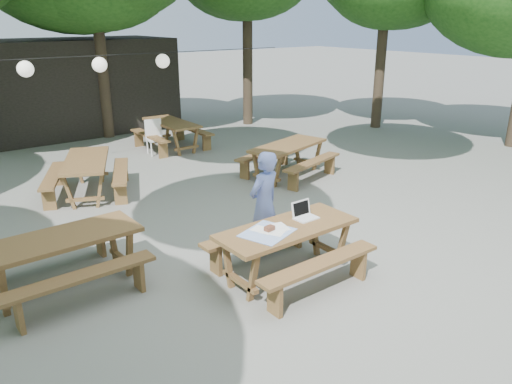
{
  "coord_description": "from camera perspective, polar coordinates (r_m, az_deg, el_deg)",
  "views": [
    {
      "loc": [
        -4.49,
        -5.44,
        3.45
      ],
      "look_at": [
        -0.36,
        -0.06,
        1.05
      ],
      "focal_mm": 35.0,
      "sensor_mm": 36.0,
      "label": 1
    }
  ],
  "objects": [
    {
      "name": "ground",
      "position": [
        7.85,
        1.8,
        -6.58
      ],
      "size": [
        80.0,
        80.0,
        0.0
      ],
      "primitive_type": "plane",
      "color": "slate",
      "rests_on": "ground"
    },
    {
      "name": "pavilion",
      "position": [
        16.83,
        -20.43,
        11.29
      ],
      "size": [
        6.0,
        3.0,
        2.8
      ],
      "primitive_type": "cube",
      "color": "black",
      "rests_on": "ground"
    },
    {
      "name": "main_picnic_table",
      "position": [
        6.95,
        3.54,
        -6.68
      ],
      "size": [
        2.0,
        1.58,
        0.75
      ],
      "color": "brown",
      "rests_on": "ground"
    },
    {
      "name": "picnic_table_nw",
      "position": [
        7.11,
        -21.14,
        -7.43
      ],
      "size": [
        2.01,
        1.61,
        0.75
      ],
      "rotation": [
        0.0,
        0.0,
        0.02
      ],
      "color": "brown",
      "rests_on": "ground"
    },
    {
      "name": "picnic_table_ne",
      "position": [
        11.28,
        3.67,
        3.68
      ],
      "size": [
        2.24,
        2.01,
        0.75
      ],
      "rotation": [
        0.0,
        0.0,
        0.25
      ],
      "color": "brown",
      "rests_on": "ground"
    },
    {
      "name": "picnic_table_far_w",
      "position": [
        10.65,
        -18.69,
        1.72
      ],
      "size": [
        2.22,
        2.38,
        0.75
      ],
      "rotation": [
        0.0,
        0.0,
        1.14
      ],
      "color": "brown",
      "rests_on": "ground"
    },
    {
      "name": "picnic_table_far_e",
      "position": [
        13.91,
        -9.59,
        6.49
      ],
      "size": [
        1.62,
        2.02,
        0.75
      ],
      "rotation": [
        0.0,
        0.0,
        1.55
      ],
      "color": "brown",
      "rests_on": "ground"
    },
    {
      "name": "woman",
      "position": [
        7.42,
        0.93,
        -1.39
      ],
      "size": [
        0.66,
        0.5,
        1.61
      ],
      "primitive_type": "imported",
      "rotation": [
        0.0,
        0.0,
        3.36
      ],
      "color": "#7E91E7",
      "rests_on": "ground"
    },
    {
      "name": "plastic_chair",
      "position": [
        13.42,
        -11.34,
        5.34
      ],
      "size": [
        0.51,
        0.51,
        0.9
      ],
      "rotation": [
        0.0,
        0.0,
        -0.18
      ],
      "color": "white",
      "rests_on": "ground"
    },
    {
      "name": "laptop",
      "position": [
        7.08,
        5.48,
        -2.48
      ],
      "size": [
        0.33,
        0.26,
        0.24
      ],
      "rotation": [
        0.0,
        0.0,
        0.0
      ],
      "color": "white",
      "rests_on": "main_picnic_table"
    },
    {
      "name": "tabletop_clutter",
      "position": [
        6.6,
        1.4,
        -4.53
      ],
      "size": [
        0.79,
        0.73,
        0.08
      ],
      "color": "#3C6BCD",
      "rests_on": "main_picnic_table"
    },
    {
      "name": "paper_lanterns",
      "position": [
        12.27,
        -17.39,
        13.74
      ],
      "size": [
        9.0,
        0.34,
        0.38
      ],
      "color": "black",
      "rests_on": "ground"
    }
  ]
}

